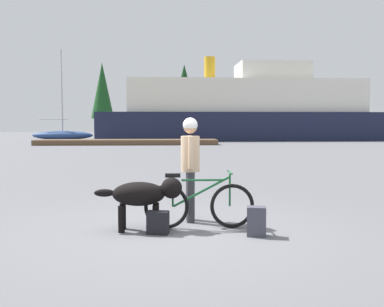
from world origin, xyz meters
TOP-DOWN VIEW (x-y plane):
  - ground_plane at (0.00, 0.00)m, footprint 160.00×160.00m
  - bicycle at (0.33, 0.10)m, footprint 1.76×0.44m
  - person_cyclist at (0.22, 0.64)m, footprint 0.32×0.53m
  - dog at (-0.53, 0.02)m, footprint 1.37×0.44m
  - backpack at (1.15, -0.43)m, footprint 0.32×0.26m
  - handbag_pannier at (-0.32, -0.22)m, footprint 0.35×0.25m
  - dock_pier at (-3.17, 28.08)m, footprint 14.05×2.77m
  - ferry_boat at (7.87, 37.80)m, footprint 28.72×8.60m
  - sailboat_moored at (-10.62, 38.69)m, footprint 6.09×1.71m
  - pine_tree_far_left at (-8.67, 53.71)m, footprint 3.05×3.05m
  - pine_tree_center at (2.31, 51.34)m, footprint 3.77×3.77m
  - pine_tree_far_right at (15.04, 53.61)m, footprint 3.22×3.22m

SIDE VIEW (x-z plane):
  - ground_plane at x=0.00m, z-range 0.00..0.00m
  - handbag_pannier at x=-0.32m, z-range 0.00..0.35m
  - dock_pier at x=-3.17m, z-range 0.00..0.40m
  - backpack at x=1.15m, z-range 0.00..0.44m
  - bicycle at x=0.33m, z-range -0.07..0.84m
  - sailboat_moored at x=-10.62m, z-range -4.02..5.08m
  - dog at x=-0.53m, z-range 0.15..0.98m
  - person_cyclist at x=0.22m, z-range 0.19..1.96m
  - ferry_boat at x=7.87m, z-range -1.27..7.06m
  - pine_tree_center at x=2.31m, z-range 1.09..10.45m
  - pine_tree_far_left at x=-8.67m, z-range 1.15..11.00m
  - pine_tree_far_right at x=15.04m, z-range 1.25..11.19m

